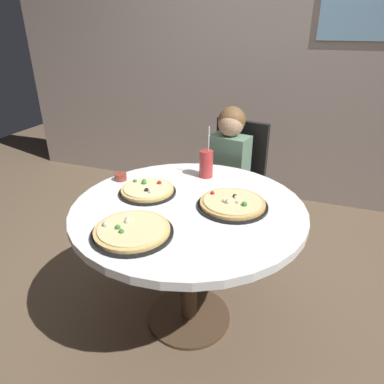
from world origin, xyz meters
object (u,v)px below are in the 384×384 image
object	(u,v)px
dining_table	(189,223)
sauce_bowl	(121,177)
chair_wooden	(234,179)
pizza_veggie	(232,204)
pizza_cheese	(147,190)
diner_child	(223,194)
soda_cup	(206,164)
pizza_pepperoni	(132,231)

from	to	relation	value
dining_table	sauce_bowl	size ratio (longest dim) A/B	16.61
chair_wooden	pizza_veggie	distance (m)	0.88
sauce_bowl	pizza_cheese	bearing A→B (deg)	-24.21
diner_child	sauce_bowl	xyz separation A→B (m)	(-0.46, -0.56, 0.29)
pizza_cheese	soda_cup	xyz separation A→B (m)	(0.22, 0.32, 0.06)
diner_child	sauce_bowl	world-z (taller)	diner_child
chair_wooden	pizza_pepperoni	world-z (taller)	chair_wooden
pizza_pepperoni	dining_table	bearing A→B (deg)	68.67
diner_child	pizza_pepperoni	distance (m)	1.09
diner_child	dining_table	bearing A→B (deg)	-88.77
pizza_pepperoni	sauce_bowl	size ratio (longest dim) A/B	5.07
soda_cup	dining_table	bearing A→B (deg)	-84.84
diner_child	pizza_veggie	distance (m)	0.74
pizza_pepperoni	sauce_bowl	distance (m)	0.60
soda_cup	sauce_bowl	size ratio (longest dim) A/B	4.39
diner_child	pizza_pepperoni	bearing A→B (deg)	-96.29
dining_table	chair_wooden	distance (m)	0.90
diner_child	pizza_pepperoni	xyz separation A→B (m)	(-0.11, -1.04, 0.28)
pizza_veggie	pizza_cheese	distance (m)	0.46
pizza_veggie	sauce_bowl	distance (m)	0.69
pizza_veggie	soda_cup	xyz separation A→B (m)	(-0.24, 0.31, 0.06)
pizza_cheese	soda_cup	distance (m)	0.40
dining_table	sauce_bowl	bearing A→B (deg)	162.39
dining_table	diner_child	bearing A→B (deg)	91.23
pizza_pepperoni	sauce_bowl	world-z (taller)	pizza_pepperoni
pizza_veggie	pizza_pepperoni	size ratio (longest dim) A/B	0.99
dining_table	pizza_veggie	distance (m)	0.25
pizza_pepperoni	soda_cup	bearing A→B (deg)	82.25
chair_wooden	sauce_bowl	size ratio (longest dim) A/B	13.57
diner_child	pizza_pepperoni	size ratio (longest dim) A/B	3.05
chair_wooden	sauce_bowl	xyz separation A→B (m)	(-0.50, -0.74, 0.24)
dining_table	diner_child	xyz separation A→B (m)	(-0.02, 0.71, -0.16)
dining_table	soda_cup	size ratio (longest dim) A/B	3.78
diner_child	soda_cup	distance (m)	0.48
pizza_veggie	soda_cup	size ratio (longest dim) A/B	1.14
chair_wooden	pizza_cheese	bearing A→B (deg)	-108.01
pizza_cheese	pizza_pepperoni	distance (m)	0.40
chair_wooden	dining_table	bearing A→B (deg)	-91.19
sauce_bowl	diner_child	bearing A→B (deg)	50.30
diner_child	pizza_cheese	size ratio (longest dim) A/B	3.56
pizza_veggie	sauce_bowl	bearing A→B (deg)	172.44
dining_table	pizza_pepperoni	world-z (taller)	pizza_pepperoni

